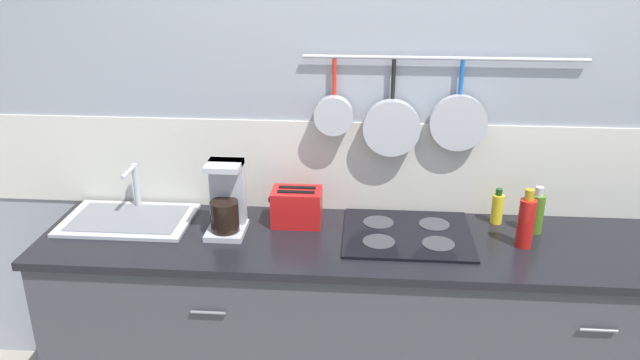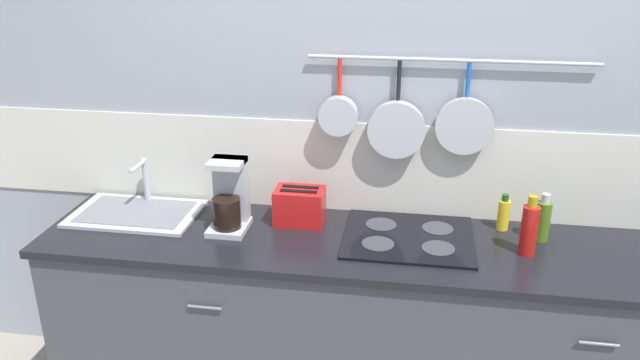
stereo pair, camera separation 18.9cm
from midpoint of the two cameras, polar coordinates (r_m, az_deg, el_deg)
wall_back at (r=2.80m, az=9.75°, el=4.03°), size 7.20×0.15×2.60m
cabinet_base at (r=2.87m, az=8.66°, el=-14.22°), size 2.99×0.59×0.87m
countertop at (r=2.63m, az=9.22°, el=-6.20°), size 3.03×0.61×0.03m
sink_basin at (r=2.94m, az=-14.68°, el=-2.79°), size 0.56×0.37×0.22m
coffee_maker at (r=2.70m, az=-6.32°, el=-1.84°), size 0.16×0.19×0.31m
toaster at (r=2.74m, az=0.10°, el=-2.44°), size 0.23×0.14×0.16m
cooktop at (r=2.67m, az=10.11°, el=-5.21°), size 0.54×0.46×0.01m
bottle_olive_oil at (r=2.83m, az=18.28°, el=-3.00°), size 0.05×0.05×0.16m
bottle_cooking_wine at (r=2.64m, az=20.55°, el=-4.23°), size 0.07×0.07×0.25m
bottle_vinegar at (r=2.78m, az=21.55°, el=-3.45°), size 0.06×0.06×0.21m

